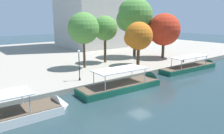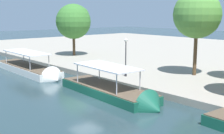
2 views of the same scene
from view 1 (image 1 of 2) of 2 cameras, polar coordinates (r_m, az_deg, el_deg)
The scene contains 11 objects.
ground_plane at distance 26.60m, azimuth 7.54°, elevation -7.45°, with size 220.00×220.00×0.00m, color #23383D.
dock_promenade at distance 54.63m, azimuth -18.32°, elevation 2.80°, with size 120.00×55.00×0.64m, color gray.
tour_boat_1 at distance 28.83m, azimuth 3.92°, elevation -5.20°, with size 12.85×3.99×4.20m.
tour_boat_2 at distance 41.96m, azimuth 20.58°, elevation -0.31°, with size 14.20×3.44×3.63m.
mooring_bollard_0 at distance 44.98m, azimuth 18.53°, elevation 1.68°, with size 0.31×0.31×0.71m.
lamp_post at distance 29.99m, azimuth -8.79°, elevation 1.19°, with size 0.38×0.38×4.32m.
tree_0 at distance 42.13m, azimuth -1.80°, elevation 10.25°, with size 4.82×4.82×9.15m.
tree_2 at distance 48.93m, azimuth 5.58°, elevation 13.48°, with size 7.66×7.94×13.06m.
tree_3 at distance 37.67m, azimuth -7.66°, elevation 10.11°, with size 5.40×5.40×9.65m.
tree_4 at distance 48.72m, azimuth 13.78°, elevation 9.61°, with size 7.08×7.00×9.72m.
tree_5 at distance 39.59m, azimuth 6.78°, elevation 8.06°, with size 5.18×5.13×8.03m.
Camera 1 is at (-17.97, -17.37, 9.12)m, focal length 34.21 mm.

